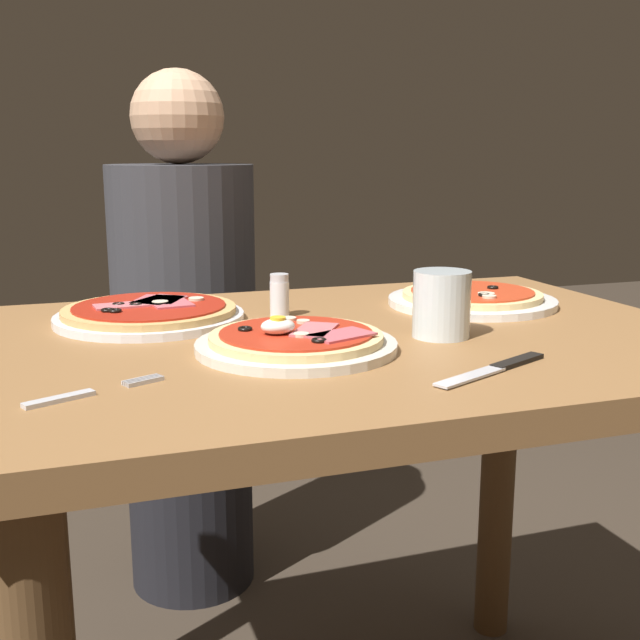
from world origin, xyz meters
TOP-DOWN VIEW (x-y plane):
  - dining_table at (0.00, 0.00)m, footprint 1.00×0.75m
  - pizza_foreground at (-0.11, -0.07)m, footprint 0.26×0.26m
  - pizza_across_left at (0.26, 0.13)m, footprint 0.28×0.28m
  - pizza_across_right at (-0.27, 0.17)m, footprint 0.28×0.28m
  - water_glass_near at (0.10, -0.06)m, footprint 0.08×0.08m
  - fork at (-0.38, -0.18)m, footprint 0.15×0.08m
  - knife at (0.09, -0.23)m, footprint 0.19×0.10m
  - salt_shaker at (-0.07, 0.14)m, footprint 0.03×0.03m
  - diner_person at (-0.13, 0.73)m, footprint 0.32×0.32m

SIDE VIEW (x-z plane):
  - diner_person at x=-0.13m, z-range -0.03..1.15m
  - dining_table at x=0.00m, z-range 0.24..0.99m
  - fork at x=-0.38m, z-range 0.76..0.76m
  - knife at x=0.09m, z-range 0.76..0.76m
  - pizza_across_left at x=0.26m, z-range 0.75..0.78m
  - pizza_foreground at x=-0.11m, z-range 0.75..0.79m
  - pizza_across_right at x=-0.27m, z-range 0.75..0.78m
  - salt_shaker at x=-0.07m, z-range 0.76..0.82m
  - water_glass_near at x=0.10m, z-range 0.75..0.84m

